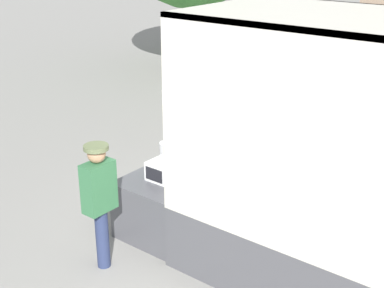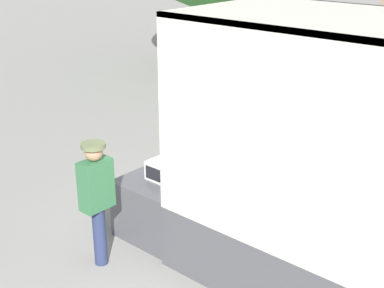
{
  "view_description": "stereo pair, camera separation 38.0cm",
  "coord_description": "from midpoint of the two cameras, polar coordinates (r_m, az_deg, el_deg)",
  "views": [
    {
      "loc": [
        4.15,
        -5.81,
        4.26
      ],
      "look_at": [
        -0.26,
        -0.2,
        1.45
      ],
      "focal_mm": 50.0,
      "sensor_mm": 36.0,
      "label": 1
    },
    {
      "loc": [
        4.45,
        -5.57,
        4.26
      ],
      "look_at": [
        -0.26,
        -0.2,
        1.45
      ],
      "focal_mm": 50.0,
      "sensor_mm": 36.0,
      "label": 2
    }
  ],
  "objects": [
    {
      "name": "ground_plane",
      "position": [
        8.31,
        3.64,
        -9.4
      ],
      "size": [
        160.0,
        160.0,
        0.0
      ],
      "primitive_type": "plane",
      "color": "gray"
    },
    {
      "name": "worker_person",
      "position": [
        7.12,
        -8.65,
        -5.05
      ],
      "size": [
        0.32,
        0.44,
        1.79
      ],
      "color": "navy",
      "rests_on": "ground"
    },
    {
      "name": "portable_generator",
      "position": [
        8.43,
        2.56,
        -0.62
      ],
      "size": [
        0.64,
        0.46,
        0.51
      ],
      "color": "black",
      "rests_on": "tailgate_deck"
    },
    {
      "name": "orange_bucket",
      "position": [
        8.42,
        -0.91,
        -0.86
      ],
      "size": [
        0.31,
        0.31,
        0.32
      ],
      "color": "silver",
      "rests_on": "tailgate_deck"
    },
    {
      "name": "microwave",
      "position": [
        7.82,
        -1.4,
        -2.84
      ],
      "size": [
        0.48,
        0.43,
        0.28
      ],
      "color": "white",
      "rests_on": "tailgate_deck"
    },
    {
      "name": "tailgate_deck",
      "position": [
        8.4,
        0.66,
        -5.49
      ],
      "size": [
        1.13,
        2.13,
        0.9
      ],
      "primitive_type": "cube",
      "color": "#4C4C51",
      "rests_on": "ground"
    }
  ]
}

